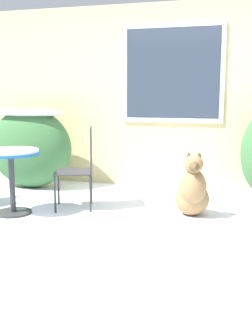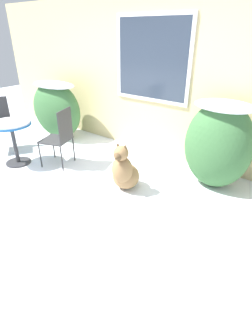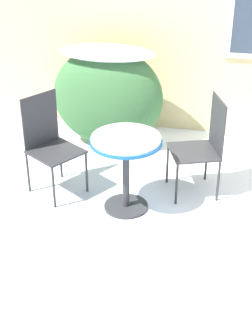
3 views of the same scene
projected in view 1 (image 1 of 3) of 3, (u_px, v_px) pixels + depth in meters
The scene contains 6 objects.
ground_plane at pixel (110, 231), 4.32m from camera, with size 16.00×16.00×0.00m, color white.
house_wall at pixel (158, 96), 6.15m from camera, with size 8.00×0.10×2.65m.
shrub_left at pixel (30, 146), 6.20m from camera, with size 1.28×0.69×1.17m.
patio_table at pixel (11, 164), 4.83m from camera, with size 0.66×0.66×0.75m.
patio_chair_near_table at pixel (81, 165), 5.08m from camera, with size 0.57×0.57×0.99m.
dog at pixel (192, 192), 4.78m from camera, with size 0.46×0.60×0.75m.
Camera 1 is at (1.33, -3.92, 1.40)m, focal length 45.00 mm.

